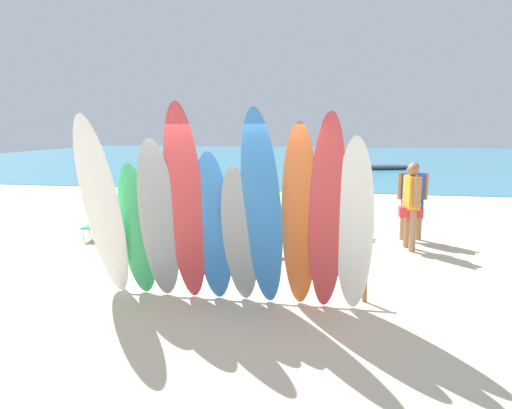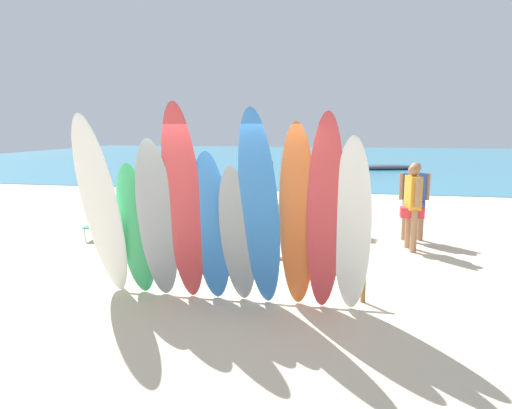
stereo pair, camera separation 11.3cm
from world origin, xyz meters
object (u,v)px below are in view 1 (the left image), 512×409
at_px(beachgoer_strolling, 330,193).
at_px(surfboard_red_8, 327,216).
at_px(surfboard_rack, 235,261).
at_px(surfboard_grey_2, 159,222).
at_px(surfboard_white_9, 354,228).
at_px(surfboard_white_0, 103,210).
at_px(surfboard_blue_6, 262,213).
at_px(surfboard_grey_5, 240,237).
at_px(beachgoer_photographing, 264,175).
at_px(surfboard_green_1, 137,231).
at_px(surfboard_red_3, 185,206).
at_px(distant_boat, 380,167).
at_px(surfboard_blue_4, 214,229).
at_px(beach_chair_red, 98,219).
at_px(beachgoer_by_water, 210,199).
at_px(surfboard_orange_7, 300,219).
at_px(beachgoer_midbeach, 412,195).
at_px(beachgoer_near_rack, 411,201).

bearing_deg(beachgoer_strolling, surfboard_red_8, 53.33).
bearing_deg(surfboard_rack, surfboard_grey_2, -150.42).
xyz_separation_m(surfboard_red_8, surfboard_white_9, (0.35, 0.03, -0.14)).
height_order(surfboard_white_0, surfboard_blue_6, surfboard_blue_6).
distance_m(surfboard_grey_5, surfboard_white_9, 1.53).
distance_m(surfboard_rack, beachgoer_photographing, 8.26).
bearing_deg(surfboard_white_9, surfboard_green_1, -178.63).
relative_size(surfboard_rack, surfboard_white_9, 1.61).
bearing_deg(surfboard_red_3, surfboard_rack, 44.45).
distance_m(surfboard_red_8, distant_boat, 22.09).
relative_size(surfboard_blue_4, beach_chair_red, 2.75).
bearing_deg(beachgoer_strolling, distant_boat, -136.07).
bearing_deg(surfboard_green_1, surfboard_white_0, -152.99).
height_order(beachgoer_by_water, beach_chair_red, beachgoer_by_water).
height_order(surfboard_white_9, beachgoer_photographing, surfboard_white_9).
distance_m(surfboard_grey_5, surfboard_orange_7, 0.86).
height_order(surfboard_blue_4, surfboard_white_9, surfboard_white_9).
xyz_separation_m(beachgoer_photographing, beachgoer_midbeach, (4.00, -4.18, 0.06)).
bearing_deg(surfboard_green_1, beach_chair_red, 125.66).
relative_size(beachgoer_near_rack, beachgoer_photographing, 1.08).
bearing_deg(distant_boat, surfboard_white_9, -95.04).
xyz_separation_m(surfboard_green_1, surfboard_orange_7, (2.32, -0.11, 0.28)).
bearing_deg(surfboard_grey_5, surfboard_grey_2, -175.63).
xyz_separation_m(surfboard_white_0, surfboard_orange_7, (2.73, 0.11, -0.05)).
distance_m(surfboard_grey_2, surfboard_grey_5, 1.16).
xyz_separation_m(surfboard_grey_5, surfboard_red_8, (1.17, -0.06, 0.34)).
bearing_deg(beachgoer_near_rack, beachgoer_by_water, 82.46).
xyz_separation_m(surfboard_rack, surfboard_blue_6, (0.53, -0.66, 0.87)).
bearing_deg(beachgoer_near_rack, beachgoer_midbeach, -19.55).
relative_size(surfboard_grey_2, beachgoer_photographing, 1.49).
distance_m(surfboard_white_9, beachgoer_near_rack, 3.86).
xyz_separation_m(surfboard_blue_4, beachgoer_by_water, (-1.05, 3.39, -0.13)).
bearing_deg(surfboard_blue_6, beach_chair_red, 146.37).
bearing_deg(beachgoer_photographing, surfboard_blue_6, 35.28).
distance_m(surfboard_blue_4, surfboard_white_9, 1.90).
distance_m(surfboard_red_8, beachgoer_strolling, 5.12).
bearing_deg(distant_boat, beachgoer_photographing, -109.25).
xyz_separation_m(surfboard_blue_6, surfboard_red_8, (0.83, 0.09, -0.02)).
height_order(surfboard_rack, beachgoer_by_water, beachgoer_by_water).
distance_m(surfboard_blue_6, beachgoer_midbeach, 5.31).
bearing_deg(surfboard_white_0, beachgoer_photographing, 84.87).
distance_m(surfboard_white_9, beachgoer_by_water, 4.54).
distance_m(surfboard_grey_5, distant_boat, 22.17).
relative_size(beach_chair_red, distant_boat, 0.19).
distance_m(surfboard_orange_7, beach_chair_red, 5.97).
relative_size(surfboard_red_3, surfboard_orange_7, 1.09).
height_order(surfboard_blue_6, beachgoer_midbeach, surfboard_blue_6).
bearing_deg(beachgoer_near_rack, distant_boat, -12.87).
bearing_deg(surfboard_white_9, surfboard_grey_5, -177.79).
distance_m(surfboard_orange_7, beachgoer_near_rack, 4.14).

